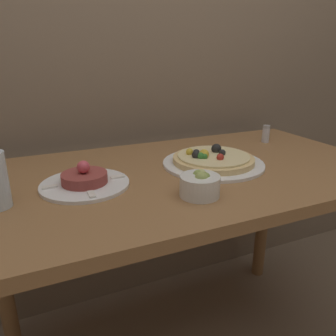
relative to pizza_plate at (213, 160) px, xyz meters
The scene contains 6 objects.
back_wall 0.70m from the pizza_plate, 102.23° to the left, with size 8.00×0.05×2.60m.
dining_table 0.17m from the pizza_plate, behind, with size 1.34×0.72×0.79m.
pizza_plate is the anchor object (origin of this frame).
tartare_plate 0.43m from the pizza_plate, behind, with size 0.25×0.25×0.07m.
small_bowl 0.26m from the pizza_plate, 128.90° to the right, with size 0.11×0.11×0.07m.
salt_shaker 0.39m from the pizza_plate, 24.92° to the left, with size 0.03×0.03×0.07m.
Camera 1 is at (-0.45, -0.52, 1.15)m, focal length 35.00 mm.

